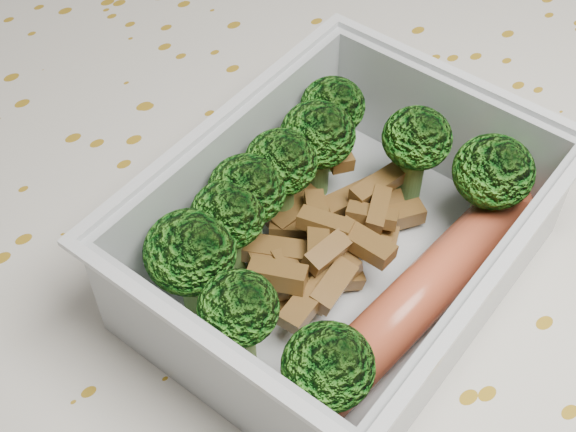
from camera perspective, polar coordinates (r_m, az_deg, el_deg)
dining_table at (r=0.49m, az=-0.43°, el=-8.11°), size 1.40×0.90×0.75m
tablecloth at (r=0.44m, az=-0.47°, el=-4.66°), size 1.46×0.96×0.19m
lunch_container at (r=0.38m, az=3.84°, el=-2.35°), size 0.23×0.20×0.07m
broccoli_florets at (r=0.37m, az=1.55°, el=0.77°), size 0.18×0.15×0.06m
meat_pile at (r=0.39m, az=2.92°, el=-1.67°), size 0.11×0.09×0.03m
sausage at (r=0.38m, az=9.45°, el=-5.51°), size 0.17×0.05×0.03m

